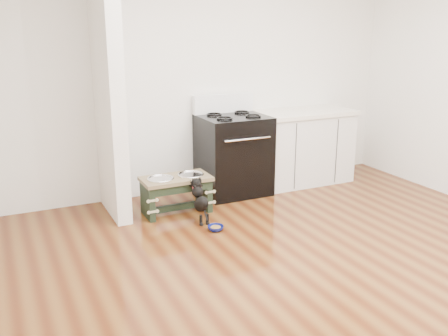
# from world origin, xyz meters

# --- Properties ---
(ground) EXTENTS (5.00, 5.00, 0.00)m
(ground) POSITION_xyz_m (0.00, 0.00, 0.00)
(ground) COLOR #461E0C
(ground) RESTS_ON ground
(room_shell) EXTENTS (5.00, 5.00, 5.00)m
(room_shell) POSITION_xyz_m (0.00, 0.00, 1.62)
(room_shell) COLOR silver
(room_shell) RESTS_ON ground
(partition_wall) EXTENTS (0.15, 0.80, 2.70)m
(partition_wall) POSITION_xyz_m (-1.18, 2.10, 1.35)
(partition_wall) COLOR silver
(partition_wall) RESTS_ON ground
(oven_range) EXTENTS (0.76, 0.69, 1.14)m
(oven_range) POSITION_xyz_m (0.25, 2.16, 0.48)
(oven_range) COLOR black
(oven_range) RESTS_ON ground
(cabinet_run) EXTENTS (1.24, 0.64, 0.91)m
(cabinet_run) POSITION_xyz_m (1.23, 2.18, 0.45)
(cabinet_run) COLOR silver
(cabinet_run) RESTS_ON ground
(dog_feeder) EXTENTS (0.72, 0.38, 0.41)m
(dog_feeder) POSITION_xyz_m (-0.59, 1.81, 0.28)
(dog_feeder) COLOR black
(dog_feeder) RESTS_ON ground
(puppy) EXTENTS (0.13, 0.37, 0.44)m
(puppy) POSITION_xyz_m (-0.46, 1.48, 0.24)
(puppy) COLOR black
(puppy) RESTS_ON ground
(floor_bowl) EXTENTS (0.19, 0.19, 0.05)m
(floor_bowl) POSITION_xyz_m (-0.42, 1.19, 0.02)
(floor_bowl) COLOR navy
(floor_bowl) RESTS_ON ground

